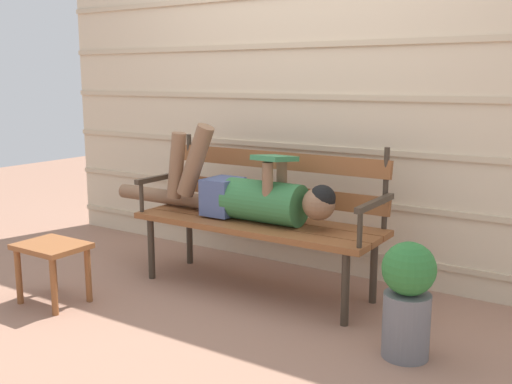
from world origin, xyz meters
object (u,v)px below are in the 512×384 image
footstool (52,256)px  potted_plant (408,297)px  reclining_person (244,194)px  park_bench (262,211)px

footstool → potted_plant: (1.96, 0.46, 0.01)m
reclining_person → potted_plant: 1.27m
reclining_person → footstool: bearing=-133.3°
park_bench → footstool: size_ratio=4.01×
reclining_person → potted_plant: (1.18, -0.37, -0.30)m
reclining_person → footstool: size_ratio=4.37×
footstool → reclining_person: bearing=46.7°
park_bench → potted_plant: 1.19m
footstool → potted_plant: 2.01m
park_bench → footstool: bearing=-134.1°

